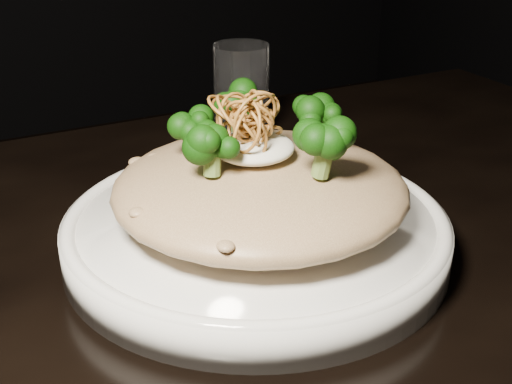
% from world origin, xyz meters
% --- Properties ---
extents(table, '(1.10, 0.80, 0.75)m').
position_xyz_m(table, '(0.00, 0.00, 0.67)').
color(table, black).
rests_on(table, ground).
extents(plate, '(0.31, 0.31, 0.03)m').
position_xyz_m(plate, '(0.00, 0.04, 0.77)').
color(plate, white).
rests_on(plate, table).
extents(risotto, '(0.24, 0.24, 0.05)m').
position_xyz_m(risotto, '(0.01, 0.04, 0.81)').
color(risotto, brown).
rests_on(risotto, plate).
extents(broccoli, '(0.14, 0.14, 0.05)m').
position_xyz_m(broccoli, '(0.00, 0.04, 0.86)').
color(broccoli, black).
rests_on(broccoli, risotto).
extents(cheese, '(0.06, 0.06, 0.02)m').
position_xyz_m(cheese, '(0.00, 0.04, 0.84)').
color(cheese, white).
rests_on(cheese, risotto).
extents(shallots, '(0.06, 0.06, 0.04)m').
position_xyz_m(shallots, '(-0.00, 0.04, 0.87)').
color(shallots, brown).
rests_on(shallots, cheese).
extents(drinking_glass, '(0.07, 0.07, 0.11)m').
position_xyz_m(drinking_glass, '(0.11, 0.28, 0.81)').
color(drinking_glass, silver).
rests_on(drinking_glass, table).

